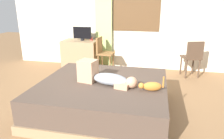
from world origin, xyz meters
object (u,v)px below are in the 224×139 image
Objects in this scene: desk at (81,54)px; cup at (91,39)px; chair_by_desk at (103,51)px; chair_spare at (192,56)px; bed at (103,96)px; cat at (151,86)px; tv_monitor at (82,33)px; person_lying at (104,76)px.

desk is 11.10× the size of cup.
chair_spare is at bearing -0.65° from chair_by_desk.
cup reaches higher than bed.
cat is 0.74× the size of tv_monitor.
cup is at bearing 112.20° from person_lying.
tv_monitor is 0.56× the size of chair_spare.
tv_monitor is at bearing 176.64° from chair_spare.
bed is 24.72× the size of cup.
chair_spare reaches higher than cup.
cat is at bearing -111.51° from chair_spare.
cup is at bearing 175.13° from chair_spare.
chair_spare is at bearing 68.49° from cat.
cat is 3.02m from desk.
tv_monitor is at bearing 117.48° from person_lying.
person_lying reaches higher than bed.
chair_by_desk reaches higher than bed.
chair_by_desk is at bearing -27.49° from cup.
bed is 2.43m from cup.
chair_by_desk reaches higher than cup.
cup reaches higher than desk.
cat is (0.75, -0.18, 0.32)m from bed.
chair_by_desk is at bearing 120.08° from cat.
chair_spare is at bearing -3.36° from tv_monitor.
cup is (-1.63, 2.38, 0.22)m from cat.
tv_monitor is 0.73m from chair_by_desk.
cup is at bearing 124.41° from cat.
tv_monitor is (-1.11, 2.14, 0.68)m from bed.
person_lying reaches higher than cat.
tv_monitor is 0.56× the size of chair_by_desk.
bed is 2.33× the size of chair_by_desk.
cup is at bearing 152.51° from chair_by_desk.
desk is 1.87× the size of tv_monitor.
tv_monitor reaches higher than desk.
cup is (0.22, 0.05, -0.14)m from tv_monitor.
person_lying is at bearing -74.85° from chair_by_desk.
person_lying is 1.05× the size of desk.
cat is 4.36× the size of cup.
desk reaches higher than bed.
desk is (-1.18, 2.14, 0.13)m from bed.
person_lying is at bearing 169.77° from cat.
bed is 2.45m from desk.
chair_spare reaches higher than bed.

